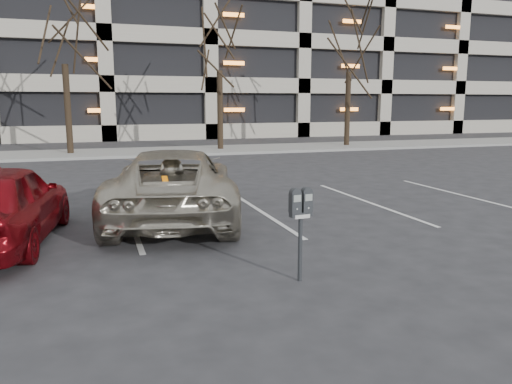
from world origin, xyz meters
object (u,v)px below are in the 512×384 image
at_px(tree_b, 61,6).
at_px(suv_silver, 173,184).
at_px(tree_c, 219,19).
at_px(parking_meter, 301,211).
at_px(tree_d, 350,25).

height_order(tree_b, suv_silver, tree_b).
height_order(tree_c, suv_silver, tree_c).
relative_size(parking_meter, suv_silver, 0.22).
height_order(tree_b, tree_c, tree_b).
bearing_deg(parking_meter, suv_silver, 98.09).
xyz_separation_m(tree_b, tree_d, (14.00, 0.00, -0.14)).
xyz_separation_m(tree_b, parking_meter, (3.50, -18.13, -5.53)).
xyz_separation_m(tree_c, suv_silver, (-4.53, -13.94, -5.55)).
distance_m(tree_c, tree_d, 7.00).
distance_m(tree_b, suv_silver, 15.28).
relative_size(tree_b, suv_silver, 1.61).
relative_size(tree_b, tree_d, 1.02).
distance_m(tree_d, parking_meter, 21.63).
distance_m(tree_b, parking_meter, 19.27).
distance_m(tree_d, suv_silver, 18.94).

